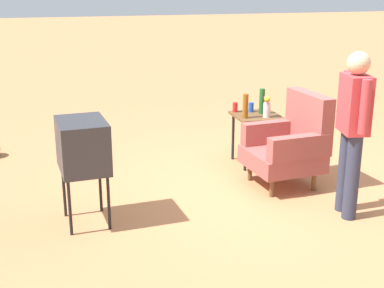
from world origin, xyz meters
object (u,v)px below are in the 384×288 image
object	(u,v)px
bottle_tall_amber	(245,106)
tv_on_stand	(83,146)
soda_can_red	(235,107)
flower_vase	(267,105)
bottle_wine_green	(262,101)
person_standing	(353,124)
armchair	(291,143)
side_table	(256,122)
soda_can_blue	(251,107)

from	to	relation	value
bottle_tall_amber	tv_on_stand	bearing A→B (deg)	-62.21
soda_can_red	tv_on_stand	bearing A→B (deg)	-55.29
flower_vase	bottle_wine_green	bearing A→B (deg)	176.08
person_standing	bottle_wine_green	world-z (taller)	person_standing
bottle_wine_green	armchair	bearing A→B (deg)	0.73
tv_on_stand	flower_vase	distance (m)	2.54
side_table	tv_on_stand	size ratio (longest dim) A/B	0.63
soda_can_red	person_standing	bearing A→B (deg)	14.34
soda_can_blue	flower_vase	size ratio (longest dim) A/B	0.46
soda_can_blue	person_standing	bearing A→B (deg)	8.94
tv_on_stand	bottle_tall_amber	distance (m)	2.31
bottle_wine_green	soda_can_red	distance (m)	0.36
soda_can_blue	soda_can_red	distance (m)	0.21
side_table	soda_can_blue	bearing A→B (deg)	-176.87
armchair	bottle_tall_amber	world-z (taller)	armchair
bottle_wine_green	side_table	bearing A→B (deg)	-65.58
soda_can_red	bottle_tall_amber	xyz separation A→B (m)	(0.33, 0.01, 0.09)
tv_on_stand	flower_vase	bearing A→B (deg)	114.30
armchair	person_standing	xyz separation A→B (m)	(0.91, 0.19, 0.44)
flower_vase	side_table	bearing A→B (deg)	-154.29
flower_vase	person_standing	bearing A→B (deg)	7.82
soda_can_red	side_table	bearing A→B (deg)	43.47
soda_can_blue	bottle_tall_amber	world-z (taller)	bottle_tall_amber
side_table	flower_vase	bearing A→B (deg)	25.71
armchair	tv_on_stand	distance (m)	2.39
bottle_wine_green	flower_vase	distance (m)	0.19
flower_vase	tv_on_stand	bearing A→B (deg)	-65.70
tv_on_stand	person_standing	world-z (taller)	person_standing
person_standing	bottle_wine_green	distance (m)	1.76
bottle_wine_green	bottle_tall_amber	world-z (taller)	bottle_wine_green
side_table	flower_vase	size ratio (longest dim) A/B	2.43
side_table	person_standing	world-z (taller)	person_standing
bottle_tall_amber	armchair	bearing A→B (deg)	23.35
bottle_wine_green	soda_can_red	xyz separation A→B (m)	(-0.18, -0.29, -0.10)
bottle_wine_green	soda_can_red	world-z (taller)	bottle_wine_green
armchair	side_table	distance (m)	0.80
armchair	tv_on_stand	bearing A→B (deg)	-80.31
soda_can_blue	bottle_tall_amber	distance (m)	0.35
side_table	person_standing	xyz separation A→B (m)	(1.71, 0.29, 0.39)
tv_on_stand	bottle_wine_green	distance (m)	2.64
armchair	bottle_tall_amber	xyz separation A→B (m)	(-0.68, -0.29, 0.30)
side_table	bottle_wine_green	xyz separation A→B (m)	(-0.04, 0.08, 0.26)
bottle_tall_amber	side_table	bearing A→B (deg)	120.16
tv_on_stand	bottle_wine_green	xyz separation A→B (m)	(-1.23, 2.33, 0.02)
person_standing	tv_on_stand	bearing A→B (deg)	-101.43
person_standing	soda_can_blue	size ratio (longest dim) A/B	13.44
bottle_tall_amber	flower_vase	bearing A→B (deg)	83.16
soda_can_blue	armchair	bearing A→B (deg)	6.16
bottle_wine_green	flower_vase	xyz separation A→B (m)	(0.19, -0.01, -0.01)
soda_can_blue	side_table	bearing A→B (deg)	3.13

